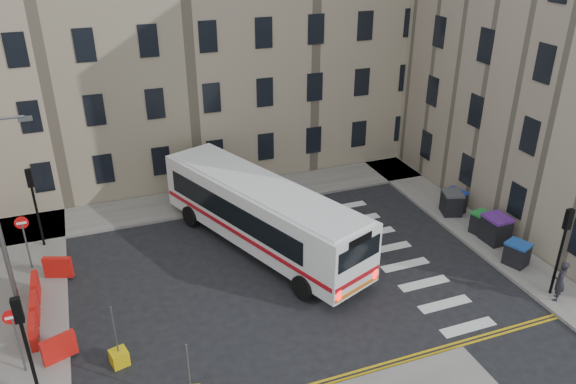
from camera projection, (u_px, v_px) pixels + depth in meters
ground at (318, 268)px, 26.29m from camera, size 120.00×120.00×0.00m
pavement_north at (159, 208)px, 31.58m from camera, size 36.00×3.20×0.15m
pavement_east at (433, 200)px, 32.45m from camera, size 2.40×26.00×0.15m
terrace_north at (109, 33)px, 33.28m from camera, size 38.30×10.80×17.20m
traffic_light_east at (563, 239)px, 23.12m from camera, size 0.28×0.22×4.10m
traffic_light_nw at (33, 196)px, 26.69m from camera, size 0.28×0.22×4.10m
traffic_light_sw at (24, 334)px, 17.87m from camera, size 0.28×0.22×4.10m
no_entry_north at (24, 232)px, 25.20m from camera, size 0.60×0.08×3.00m
no_entry_south at (15, 328)px, 19.33m from camera, size 0.60×0.08×3.00m
roadworks_barriers at (44, 306)px, 22.68m from camera, size 1.66×6.26×1.00m
bus at (261, 212)px, 27.13m from camera, size 7.24×12.61×3.39m
wheelie_bin_a at (517, 254)px, 26.10m from camera, size 1.20×1.28×1.13m
wheelie_bin_b at (496, 229)px, 27.89m from camera, size 1.14×1.30×1.40m
wheelie_bin_c at (483, 223)px, 28.64m from camera, size 1.14×1.24×1.15m
wheelie_bin_d at (452, 202)px, 30.58m from camera, size 1.33×1.43×1.29m
wheelie_bin_e at (454, 201)px, 30.76m from camera, size 1.19×1.30×1.24m
pedestrian at (560, 281)px, 23.53m from camera, size 0.81×0.76×1.85m
bollard_yellow at (119, 358)px, 20.54m from camera, size 0.73×0.73×0.60m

